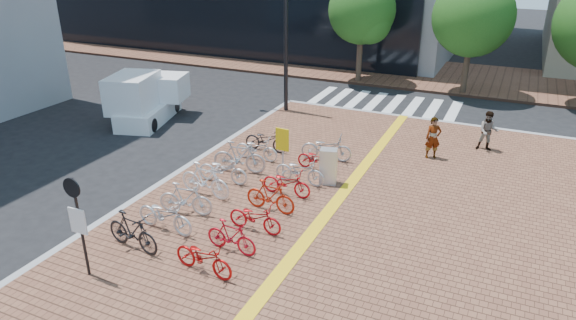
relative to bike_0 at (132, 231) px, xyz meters
The scene contains 29 objects.
ground 3.25m from the bike_0, 49.13° to the left, with size 120.00×120.00×0.00m, color black.
kerb_west 3.29m from the bike_0, 126.49° to the right, with size 0.25×34.00×0.15m, color gray.
kerb_north 15.28m from the bike_0, 70.58° to the left, with size 14.00×0.25×0.15m, color gray.
far_sidewalk 23.50m from the bike_0, 84.93° to the left, with size 70.00×8.00×0.15m, color brown.
crosswalk 16.61m from the bike_0, 81.07° to the left, with size 7.50×4.00×0.01m.
street_trees 21.36m from the bike_0, 70.28° to the left, with size 16.20×4.60×6.35m.
bike_0 is the anchor object (origin of this frame).
bike_1 1.17m from the bike_0, 80.37° to the left, with size 0.67×1.93×1.01m, color silver.
bike_2 2.21m from the bike_0, 85.71° to the left, with size 0.49×1.72×1.03m, color silver.
bike_3 3.47m from the bike_0, 89.27° to the left, with size 0.54×1.91×1.15m, color white.
bike_4 4.59m from the bike_0, 89.57° to the left, with size 0.63×1.82×0.95m, color silver.
bike_5 5.58m from the bike_0, 88.71° to the left, with size 0.55×1.95×1.17m, color #AAA9AE.
bike_6 6.84m from the bike_0, 88.73° to the left, with size 0.61×1.74×0.91m, color silver.
bike_7 7.77m from the bike_0, 89.34° to the left, with size 0.62×1.78×0.93m, color black.
bike_8 2.33m from the bike_0, ahead, with size 0.61×1.75×0.92m, color #A60B0B.
bike_9 2.66m from the bike_0, 21.96° to the left, with size 0.44×1.54×0.93m, color #B50C1C.
bike_10 3.37m from the bike_0, 40.99° to the left, with size 0.58×1.67×0.88m, color #B30C13.
bike_11 4.21m from the bike_0, 54.99° to the left, with size 0.47×1.68×1.01m, color #AE210C.
bike_12 5.23m from the bike_0, 62.41° to the left, with size 0.59×1.69×0.89m, color red.
bike_13 6.14m from the bike_0, 66.35° to the left, with size 0.63×1.80×0.95m, color #B8B8BD.
bike_14 7.38m from the bike_0, 69.36° to the left, with size 0.55×1.59×0.83m, color #A30B12.
bike_15 8.29m from the bike_0, 71.90° to the left, with size 0.67×1.93×1.01m, color #A5A5A9.
pedestrian_a 11.59m from the bike_0, 57.80° to the left, with size 0.59×0.39×1.62m, color gray.
pedestrian_b 14.02m from the bike_0, 55.19° to the left, with size 0.77×0.60×1.59m, color #4C5361.
utility_box 6.90m from the bike_0, 61.04° to the left, with size 0.57×0.42×1.25m, color silver.
yellow_sign 6.09m from the bike_0, 73.38° to the left, with size 0.50×0.13×1.84m.
notice_sign 1.84m from the bike_0, 101.10° to the right, with size 0.50×0.11×2.69m.
traffic_light_pole 13.85m from the bike_0, 102.92° to the left, with size 3.57×1.38×6.65m.
box_truck 11.32m from the bike_0, 126.67° to the left, with size 2.76×4.34×2.33m.
Camera 1 is at (6.65, -11.43, 7.90)m, focal length 32.00 mm.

